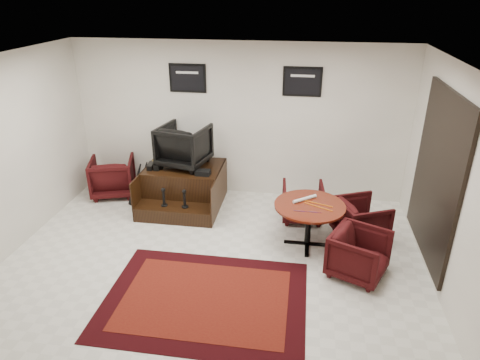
% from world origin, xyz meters
% --- Properties ---
extents(ground, '(6.00, 6.00, 0.00)m').
position_xyz_m(ground, '(0.00, 0.00, 0.00)').
color(ground, silver).
rests_on(ground, ground).
extents(room_shell, '(6.02, 5.02, 2.81)m').
position_xyz_m(room_shell, '(0.41, 0.12, 1.79)').
color(room_shell, white).
rests_on(room_shell, ground).
extents(area_rug, '(2.54, 1.90, 0.01)m').
position_xyz_m(area_rug, '(0.07, -0.68, 0.01)').
color(area_rug, black).
rests_on(area_rug, ground).
extents(shine_podium, '(1.35, 1.39, 0.70)m').
position_xyz_m(shine_podium, '(-0.89, 1.85, 0.32)').
color(shine_podium, black).
rests_on(shine_podium, ground).
extents(shine_chair, '(0.93, 0.89, 0.82)m').
position_xyz_m(shine_chair, '(-0.89, 1.99, 1.10)').
color(shine_chair, black).
rests_on(shine_chair, shine_podium).
extents(shoes_pair, '(0.24, 0.27, 0.09)m').
position_xyz_m(shoes_pair, '(-1.39, 1.76, 0.74)').
color(shoes_pair, black).
rests_on(shoes_pair, shine_podium).
extents(polish_kit, '(0.25, 0.17, 0.08)m').
position_xyz_m(polish_kit, '(-0.47, 1.61, 0.74)').
color(polish_kit, black).
rests_on(polish_kit, shine_podium).
extents(umbrella_black, '(0.31, 0.12, 0.84)m').
position_xyz_m(umbrella_black, '(-1.71, 1.65, 0.42)').
color(umbrella_black, black).
rests_on(umbrella_black, ground).
extents(umbrella_hooked, '(0.29, 0.11, 0.78)m').
position_xyz_m(umbrella_hooked, '(-1.68, 1.89, 0.39)').
color(umbrella_hooked, black).
rests_on(umbrella_hooked, ground).
extents(armchair_side, '(0.95, 0.91, 0.79)m').
position_xyz_m(armchair_side, '(-2.32, 2.03, 0.40)').
color(armchair_side, black).
rests_on(armchair_side, ground).
extents(meeting_table, '(1.05, 1.05, 0.69)m').
position_xyz_m(meeting_table, '(1.33, 0.81, 0.60)').
color(meeting_table, '#431409').
rests_on(meeting_table, ground).
extents(table_chair_back, '(0.72, 0.68, 0.69)m').
position_xyz_m(table_chair_back, '(1.23, 1.62, 0.34)').
color(table_chair_back, black).
rests_on(table_chair_back, ground).
extents(table_chair_window, '(0.87, 0.90, 0.71)m').
position_xyz_m(table_chair_window, '(2.14, 1.13, 0.36)').
color(table_chair_window, black).
rests_on(table_chair_window, ground).
extents(table_chair_corner, '(0.89, 0.91, 0.72)m').
position_xyz_m(table_chair_corner, '(2.02, 0.16, 0.36)').
color(table_chair_corner, black).
rests_on(table_chair_corner, ground).
extents(paper_roll, '(0.36, 0.30, 0.05)m').
position_xyz_m(paper_roll, '(1.25, 0.94, 0.71)').
color(paper_roll, silver).
rests_on(paper_roll, meeting_table).
extents(table_clutter, '(0.56, 0.36, 0.01)m').
position_xyz_m(table_clutter, '(1.42, 0.75, 0.69)').
color(table_clutter, orange).
rests_on(table_clutter, meeting_table).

